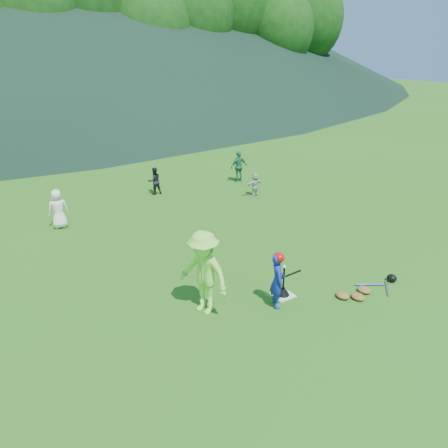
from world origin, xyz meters
The scene contains 14 objects.
ground centered at (0.00, 0.00, 0.00)m, with size 120.00×120.00×0.00m, color #2F5D15.
home_plate centered at (0.00, 0.00, 0.01)m, with size 0.45×0.45×0.02m, color silver.
baseball centered at (0.00, 0.00, 0.74)m, with size 0.08×0.08×0.08m, color white.
batter_child centered at (-0.39, -0.25, 0.63)m, with size 0.46×0.30×1.26m, color #16269B.
adult_coach centered at (-1.83, 0.43, 0.93)m, with size 1.20×0.69×1.86m, color #8AF447.
fielder_a centered at (-3.29, 6.87, 0.62)m, with size 0.61×0.39×1.24m, color white.
fielder_b centered at (0.59, 8.33, 0.52)m, with size 0.51×0.40×1.05m, color black.
fielder_c centered at (4.23, 7.98, 0.64)m, with size 0.75×0.31×1.28m, color #23744A.
fielder_d centered at (3.68, 6.10, 0.45)m, with size 0.83×0.26×0.89m, color #BDBDBD.
batting_tee centered at (0.00, 0.00, 0.13)m, with size 0.30×0.30×0.68m.
batter_gear centered at (-0.37, -0.25, 1.14)m, with size 0.73×0.26×0.62m.
equipment_pile centered at (1.68, -0.92, 0.07)m, with size 1.80×0.82×0.19m.
outfield_fence centered at (0.00, 28.00, 0.70)m, with size 70.07×0.08×1.33m.
tree_line centered at (0.20, 33.83, 8.21)m, with size 70.04×11.40×14.82m.
Camera 1 is at (-5.77, -6.53, 5.31)m, focal length 35.00 mm.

